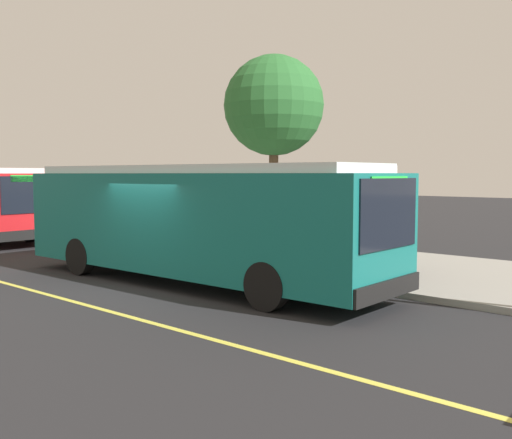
{
  "coord_description": "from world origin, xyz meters",
  "views": [
    {
      "loc": [
        11.4,
        -8.82,
        2.74
      ],
      "look_at": [
        2.25,
        1.28,
        1.68
      ],
      "focal_mm": 41.47,
      "sensor_mm": 36.0,
      "label": 1
    }
  ],
  "objects_px": {
    "waiting_bench": "(348,247)",
    "route_sign_post": "(388,207)",
    "pedestrian_commuter": "(323,232)",
    "transit_bus_main": "(194,219)"
  },
  "relations": [
    {
      "from": "route_sign_post",
      "to": "pedestrian_commuter",
      "type": "distance_m",
      "value": 2.92
    },
    {
      "from": "waiting_bench",
      "to": "route_sign_post",
      "type": "height_order",
      "value": "route_sign_post"
    },
    {
      "from": "transit_bus_main",
      "to": "waiting_bench",
      "type": "bearing_deg",
      "value": 69.09
    },
    {
      "from": "waiting_bench",
      "to": "pedestrian_commuter",
      "type": "xyz_separation_m",
      "value": [
        -0.35,
        -0.76,
        0.48
      ]
    },
    {
      "from": "transit_bus_main",
      "to": "route_sign_post",
      "type": "height_order",
      "value": "same"
    },
    {
      "from": "transit_bus_main",
      "to": "pedestrian_commuter",
      "type": "relative_size",
      "value": 6.45
    },
    {
      "from": "route_sign_post",
      "to": "transit_bus_main",
      "type": "bearing_deg",
      "value": -146.3
    },
    {
      "from": "transit_bus_main",
      "to": "waiting_bench",
      "type": "xyz_separation_m",
      "value": [
        1.68,
        4.41,
        -0.98
      ]
    },
    {
      "from": "route_sign_post",
      "to": "pedestrian_commuter",
      "type": "bearing_deg",
      "value": 158.8
    },
    {
      "from": "transit_bus_main",
      "to": "pedestrian_commuter",
      "type": "distance_m",
      "value": 3.91
    }
  ]
}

